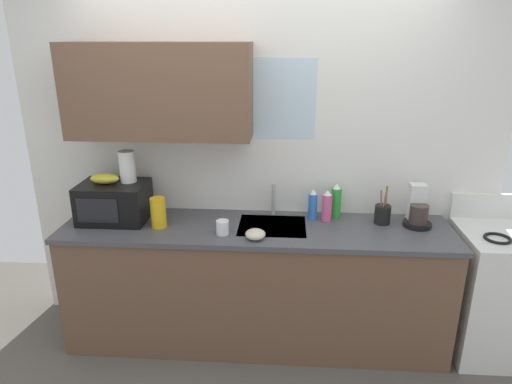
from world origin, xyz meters
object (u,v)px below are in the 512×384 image
at_px(stove_range, 497,292).
at_px(dish_soap_bottle_pink, 327,206).
at_px(dish_soap_bottle_green, 336,201).
at_px(mug_white, 223,227).
at_px(paper_towel_roll, 127,167).
at_px(small_bowl, 255,234).
at_px(cereal_canister, 158,213).
at_px(dish_soap_bottle_blue, 313,205).
at_px(microwave, 114,202).
at_px(banana_bunch, 105,179).
at_px(coffee_maker, 417,211).
at_px(utensil_crock, 382,214).

distance_m(stove_range, dish_soap_bottle_pink, 1.32).
relative_size(dish_soap_bottle_green, mug_white, 2.66).
height_order(dish_soap_bottle_pink, dish_soap_bottle_green, dish_soap_bottle_green).
bearing_deg(paper_towel_roll, small_bowl, -18.24).
bearing_deg(cereal_canister, paper_towel_roll, 147.99).
xyz_separation_m(dish_soap_bottle_blue, dish_soap_bottle_pink, (0.10, -0.02, 0.00)).
xyz_separation_m(cereal_canister, small_bowl, (0.67, -0.15, -0.07)).
xyz_separation_m(dish_soap_bottle_pink, small_bowl, (-0.48, -0.34, -0.07)).
relative_size(microwave, mug_white, 4.84).
bearing_deg(dish_soap_bottle_blue, small_bowl, -136.36).
relative_size(banana_bunch, dish_soap_bottle_blue, 0.89).
bearing_deg(mug_white, paper_towel_roll, 160.83).
relative_size(microwave, dish_soap_bottle_pink, 2.03).
bearing_deg(coffee_maker, small_bowl, -164.21).
relative_size(paper_towel_roll, small_bowl, 1.69).
bearing_deg(dish_soap_bottle_pink, mug_white, -158.00).
distance_m(banana_bunch, cereal_canister, 0.45).
bearing_deg(utensil_crock, paper_towel_roll, -179.36).
xyz_separation_m(banana_bunch, small_bowl, (1.06, -0.25, -0.27)).
bearing_deg(cereal_canister, dish_soap_bottle_green, 12.08).
xyz_separation_m(stove_range, small_bowl, (-1.67, -0.20, 0.47)).
bearing_deg(banana_bunch, small_bowl, -13.27).
distance_m(stove_range, cereal_canister, 2.40).
relative_size(coffee_maker, small_bowl, 2.15).
xyz_separation_m(microwave, banana_bunch, (-0.05, 0.00, 0.17)).
bearing_deg(dish_soap_bottle_green, utensil_crock, -16.13).
bearing_deg(mug_white, utensil_crock, 13.52).
bearing_deg(coffee_maker, banana_bunch, -178.45).
height_order(stove_range, banana_bunch, banana_bunch).
height_order(dish_soap_bottle_pink, mug_white, dish_soap_bottle_pink).
relative_size(stove_range, utensil_crock, 3.84).
height_order(microwave, utensil_crock, utensil_crock).
relative_size(paper_towel_roll, dish_soap_bottle_pink, 0.97).
xyz_separation_m(mug_white, small_bowl, (0.22, -0.06, -0.02)).
bearing_deg(paper_towel_roll, dish_soap_bottle_green, 4.34).
bearing_deg(utensil_crock, banana_bunch, -177.92).
bearing_deg(stove_range, microwave, 179.04).
bearing_deg(small_bowl, coffee_maker, 15.79).
distance_m(dish_soap_bottle_blue, dish_soap_bottle_green, 0.17).
relative_size(microwave, dish_soap_bottle_blue, 2.06).
relative_size(microwave, banana_bunch, 2.30).
distance_m(microwave, small_bowl, 1.05).
distance_m(dish_soap_bottle_green, small_bowl, 0.69).
xyz_separation_m(stove_range, dish_soap_bottle_green, (-1.12, 0.21, 0.56)).
bearing_deg(microwave, coffee_maker, 1.63).
relative_size(microwave, small_bowl, 3.54).
distance_m(paper_towel_roll, cereal_canister, 0.40).
xyz_separation_m(paper_towel_roll, utensil_crock, (1.77, 0.02, -0.31)).
bearing_deg(cereal_canister, utensil_crock, 6.33).
bearing_deg(paper_towel_roll, stove_range, -2.14).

